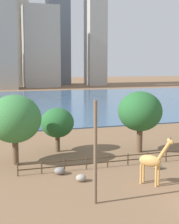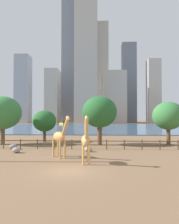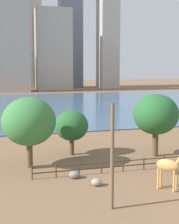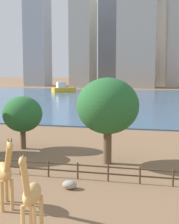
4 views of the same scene
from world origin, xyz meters
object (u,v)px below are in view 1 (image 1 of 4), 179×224
Objects in this scene: boulder_by_pole at (60,171)px; tree_left_small at (140,112)px; utility_pole at (95,153)px; tree_right_tall at (57,123)px; boulder_near_fence at (157,166)px; giraffe_companion at (152,161)px; tree_left_large at (15,119)px; boulder_small at (81,178)px.

boulder_by_pole is 0.14× the size of tree_left_small.
utility_pole is at bearing -127.93° from tree_left_small.
utility_pole is 8.73m from boulder_by_pole.
boulder_near_fence is at bearing -51.77° from tree_right_tall.
giraffe_companion reaches higher than boulder_by_pole.
giraffe_companion reaches higher than boulder_near_fence.
boulder_by_pole is at bearing 171.88° from boulder_near_fence.
giraffe_companion is 0.84× the size of tree_right_tall.
utility_pole is 1.07× the size of tree_left_large.
giraffe_companion is 6.93m from utility_pole.
tree_left_small is at bearing 78.84° from boulder_near_fence.
tree_left_large is at bearing 110.20° from utility_pole.
boulder_small is at bearing 85.39° from utility_pole.
tree_left_large reaches higher than tree_right_tall.
giraffe_companion is 4.55× the size of boulder_near_fence.
boulder_by_pole is at bearing -101.63° from tree_right_tall.
utility_pole is 16.85m from tree_right_tall.
tree_right_tall is (0.86, 16.82, -0.43)m from utility_pole.
tree_left_small reaches higher than boulder_small.
boulder_by_pole is 13.53m from tree_left_small.
tree_right_tall reaches higher than boulder_by_pole.
utility_pole reaches higher than boulder_near_fence.
tree_left_large is (-4.72, 12.84, 0.92)m from utility_pole.
boulder_near_fence is 15.90m from tree_left_large.
tree_left_small is (10.00, 8.16, 4.74)m from boulder_small.
giraffe_companion is 15.43m from tree_right_tall.
tree_left_small reaches higher than giraffe_companion.
boulder_by_pole is at bearing 118.25° from boulder_small.
boulder_small is (-5.80, 2.79, -1.86)m from giraffe_companion.
boulder_near_fence is 0.13× the size of tree_left_small.
boulder_by_pole is 0.20× the size of tree_right_tall.
tree_left_large is 6.99m from tree_right_tall.
boulder_near_fence is 13.66m from tree_right_tall.
boulder_near_fence is (9.05, 6.42, -3.75)m from utility_pole.
boulder_near_fence is 8.71m from boulder_small.
boulder_near_fence is at bearing -101.16° from tree_left_small.
boulder_small is at bearing -92.14° from tree_right_tall.
boulder_small is 0.13× the size of tree_left_small.
tree_right_tall is 0.73× the size of tree_left_small.
utility_pole is at bearing -144.66° from boulder_near_fence.
giraffe_companion is 4.69× the size of boulder_small.
tree_right_tall reaches higher than giraffe_companion.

